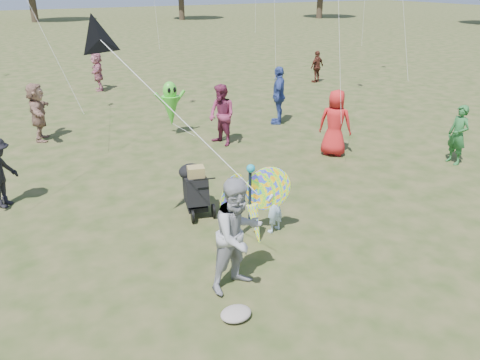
% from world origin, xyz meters
% --- Properties ---
extents(ground, '(160.00, 160.00, 0.00)m').
position_xyz_m(ground, '(0.00, 0.00, 0.00)').
color(ground, '#51592B').
rests_on(ground, ground).
extents(child_girl, '(0.48, 0.39, 1.13)m').
position_xyz_m(child_girl, '(0.39, 1.16, 0.57)').
color(child_girl, '#B4D4FF').
rests_on(child_girl, ground).
extents(adult_man, '(1.06, 0.90, 1.92)m').
position_xyz_m(adult_man, '(-1.10, -0.11, 0.96)').
color(adult_man, '#9B9CA0').
rests_on(adult_man, ground).
extents(grey_bag, '(0.48, 0.39, 0.15)m').
position_xyz_m(grey_bag, '(-1.51, -0.80, 0.08)').
color(grey_bag, gray).
rests_on(grey_bag, ground).
extents(crowd_a, '(1.05, 1.08, 1.87)m').
position_xyz_m(crowd_a, '(4.23, 4.11, 0.93)').
color(crowd_a, red).
rests_on(crowd_a, ground).
extents(crowd_c, '(1.07, 1.21, 1.96)m').
position_xyz_m(crowd_c, '(4.55, 7.53, 0.98)').
color(crowd_c, '#34478F').
rests_on(crowd_c, ground).
extents(crowd_d, '(0.87, 1.73, 1.79)m').
position_xyz_m(crowd_d, '(-2.94, 9.47, 0.89)').
color(crowd_d, '#936C5A').
rests_on(crowd_d, ground).
extents(crowd_e, '(0.88, 1.03, 1.83)m').
position_xyz_m(crowd_e, '(1.83, 6.40, 0.91)').
color(crowd_e, '#7C2949').
rests_on(crowd_e, ground).
extents(crowd_f, '(0.42, 0.61, 1.61)m').
position_xyz_m(crowd_f, '(6.72, 2.00, 0.81)').
color(crowd_f, '#24602C').
rests_on(crowd_f, ground).
extents(crowd_h, '(0.94, 0.59, 1.50)m').
position_xyz_m(crowd_h, '(9.96, 12.53, 0.75)').
color(crowd_h, '#50251A').
rests_on(crowd_h, ground).
extents(crowd_j, '(0.83, 1.63, 1.68)m').
position_xyz_m(crowd_j, '(0.27, 15.76, 0.84)').
color(crowd_j, '#AE6375').
rests_on(crowd_j, ground).
extents(jogging_stroller, '(0.67, 1.11, 1.09)m').
position_xyz_m(jogging_stroller, '(-0.67, 2.65, 0.61)').
color(jogging_stroller, black).
rests_on(jogging_stroller, ground).
extents(butterfly_kite, '(1.74, 0.75, 1.74)m').
position_xyz_m(butterfly_kite, '(-0.15, 1.10, 0.77)').
color(butterfly_kite, orange).
rests_on(butterfly_kite, ground).
extents(delta_kite_rig, '(2.17, 2.42, 2.64)m').
position_xyz_m(delta_kite_rig, '(-2.40, 2.06, 3.75)').
color(delta_kite_rig, black).
rests_on(delta_kite_rig, ground).
extents(alien_kite, '(1.12, 0.69, 1.74)m').
position_xyz_m(alien_kite, '(0.82, 7.98, 0.97)').
color(alien_kite, green).
rests_on(alien_kite, ground).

